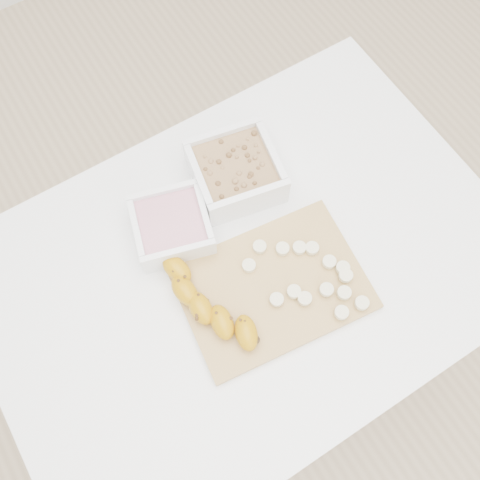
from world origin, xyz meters
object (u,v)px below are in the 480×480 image
banana (210,305)px  bowl_yogurt (172,226)px  cutting_board (272,287)px  bowl_granola (235,171)px  table (248,280)px

banana → bowl_yogurt: bearing=80.4°
cutting_board → banana: banana is taller
cutting_board → bowl_granola: bearing=75.0°
bowl_yogurt → banana: size_ratio=0.76×
table → bowl_granola: 0.23m
table → bowl_yogurt: size_ratio=5.77×
bowl_yogurt → banana: (-0.02, -0.17, 0.00)m
table → banana: 0.17m
banana → cutting_board: bearing=-15.2°
bowl_granola → cutting_board: size_ratio=0.57×
bowl_yogurt → table: bearing=-56.2°
table → bowl_yogurt: bearing=123.8°
table → bowl_granola: bearing=65.9°
bowl_granola → cutting_board: (-0.06, -0.23, -0.03)m
cutting_board → bowl_yogurt: bearing=117.2°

